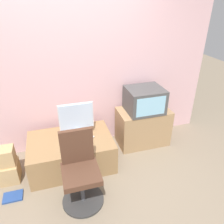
# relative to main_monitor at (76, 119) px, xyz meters

# --- Properties ---
(ground_plane) EXTENTS (12.00, 12.00, 0.00)m
(ground_plane) POSITION_rel_main_monitor_xyz_m (0.01, -0.89, -0.69)
(ground_plane) COLOR #7F705B
(wall_back) EXTENTS (4.40, 0.05, 2.60)m
(wall_back) POSITION_rel_main_monitor_xyz_m (0.01, 0.43, 0.61)
(wall_back) COLOR beige
(wall_back) RESTS_ON ground_plane
(desk) EXTENTS (1.16, 0.76, 0.44)m
(desk) POSITION_rel_main_monitor_xyz_m (-0.12, -0.10, -0.47)
(desk) COLOR #937047
(desk) RESTS_ON ground_plane
(side_stand) EXTENTS (0.81, 0.48, 0.61)m
(side_stand) POSITION_rel_main_monitor_xyz_m (1.08, 0.12, -0.38)
(side_stand) COLOR #A37F56
(side_stand) RESTS_ON ground_plane
(main_monitor) EXTENTS (0.48, 0.20, 0.49)m
(main_monitor) POSITION_rel_main_monitor_xyz_m (0.00, 0.00, 0.00)
(main_monitor) COLOR silver
(main_monitor) RESTS_ON desk
(keyboard) EXTENTS (0.33, 0.11, 0.01)m
(keyboard) POSITION_rel_main_monitor_xyz_m (-0.04, -0.17, -0.24)
(keyboard) COLOR silver
(keyboard) RESTS_ON desk
(mouse) EXTENTS (0.07, 0.03, 0.03)m
(mouse) POSITION_rel_main_monitor_xyz_m (0.18, -0.15, -0.23)
(mouse) COLOR silver
(mouse) RESTS_ON desk
(crt_tv) EXTENTS (0.55, 0.47, 0.37)m
(crt_tv) POSITION_rel_main_monitor_xyz_m (1.06, 0.11, 0.11)
(crt_tv) COLOR #474747
(crt_tv) RESTS_ON side_stand
(office_chair) EXTENTS (0.50, 0.50, 0.91)m
(office_chair) POSITION_rel_main_monitor_xyz_m (-0.09, -0.74, -0.29)
(office_chair) COLOR #333333
(office_chair) RESTS_ON ground_plane
(cardboard_box_lower) EXTENTS (0.24, 0.28, 0.27)m
(cardboard_box_lower) POSITION_rel_main_monitor_xyz_m (-0.96, -0.16, -0.55)
(cardboard_box_lower) COLOR tan
(cardboard_box_lower) RESTS_ON ground_plane
(cardboard_box_upper) EXTENTS (0.22, 0.21, 0.24)m
(cardboard_box_upper) POSITION_rel_main_monitor_xyz_m (-0.96, -0.16, -0.30)
(cardboard_box_upper) COLOR tan
(cardboard_box_upper) RESTS_ON cardboard_box_lower
(book) EXTENTS (0.23, 0.17, 0.02)m
(book) POSITION_rel_main_monitor_xyz_m (-0.91, -0.50, -0.67)
(book) COLOR navy
(book) RESTS_ON ground_plane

